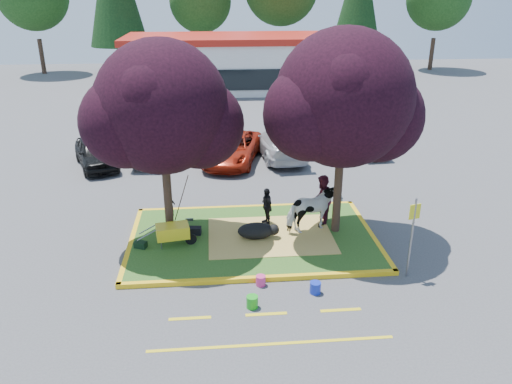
{
  "coord_description": "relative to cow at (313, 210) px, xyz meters",
  "views": [
    {
      "loc": [
        -1.26,
        -15.08,
        7.95
      ],
      "look_at": [
        0.15,
        0.5,
        1.57
      ],
      "focal_mm": 35.0,
      "sensor_mm": 36.0,
      "label": 1
    }
  ],
  "objects": [
    {
      "name": "fire_lane_stripe_c",
      "position": [
        -0.09,
        -4.41,
        -0.94
      ],
      "size": [
        1.1,
        0.12,
        0.01
      ],
      "primitive_type": "cube",
      "color": "yellow",
      "rests_on": "ground"
    },
    {
      "name": "bucket_blue",
      "position": [
        -0.61,
        -3.54,
        -0.77
      ],
      "size": [
        0.36,
        0.36,
        0.34
      ],
      "primitive_type": "cylinder",
      "rotation": [
        0.0,
        0.0,
        0.15
      ],
      "color": "#162CB4",
      "rests_on": "ground"
    },
    {
      "name": "ground",
      "position": [
        -2.09,
        -0.21,
        -0.94
      ],
      "size": [
        90.0,
        90.0,
        0.0
      ],
      "primitive_type": "plane",
      "color": "#424244",
      "rests_on": "ground"
    },
    {
      "name": "fire_lane_stripe_a",
      "position": [
        -4.09,
        -4.41,
        -0.94
      ],
      "size": [
        1.1,
        0.12,
        0.01
      ],
      "primitive_type": "cube",
      "color": "yellow",
      "rests_on": "ground"
    },
    {
      "name": "visitor_a",
      "position": [
        0.42,
        0.61,
        0.11
      ],
      "size": [
        0.92,
        1.04,
        1.8
      ],
      "primitive_type": "imported",
      "rotation": [
        0.0,
        0.0,
        -1.89
      ],
      "color": "#4E1625",
      "rests_on": "median_island"
    },
    {
      "name": "curb_far",
      "position": [
        -2.09,
        2.37,
        -0.87
      ],
      "size": [
        8.3,
        0.16,
        0.15
      ],
      "primitive_type": "cube",
      "color": "yellow",
      "rests_on": "ground"
    },
    {
      "name": "fire_lane_long",
      "position": [
        -2.09,
        -5.61,
        -0.94
      ],
      "size": [
        6.0,
        0.1,
        0.01
      ],
      "primitive_type": "cube",
      "color": "yellow",
      "rests_on": "ground"
    },
    {
      "name": "car_grey",
      "position": [
        4.64,
        9.13,
        -0.32
      ],
      "size": [
        1.63,
        3.87,
        1.24
      ],
      "primitive_type": "imported",
      "rotation": [
        0.0,
        0.0,
        0.09
      ],
      "color": "slate",
      "rests_on": "ground"
    },
    {
      "name": "car_black",
      "position": [
        -8.94,
        8.09,
        -0.25
      ],
      "size": [
        2.97,
        4.39,
        1.39
      ],
      "primitive_type": "imported",
      "rotation": [
        0.0,
        0.0,
        0.36
      ],
      "color": "black",
      "rests_on": "ground"
    },
    {
      "name": "tree_purple_right",
      "position": [
        0.83,
        -0.03,
        3.62
      ],
      "size": [
        5.3,
        4.4,
        6.82
      ],
      "color": "black",
      "rests_on": "median_island"
    },
    {
      "name": "bucket_green",
      "position": [
        -2.44,
        -4.06,
        -0.77
      ],
      "size": [
        0.33,
        0.33,
        0.34
      ],
      "primitive_type": "cylinder",
      "rotation": [
        0.0,
        0.0,
        -0.04
      ],
      "color": "#18A01A",
      "rests_on": "ground"
    },
    {
      "name": "curb_near",
      "position": [
        -2.09,
        -2.79,
        -0.87
      ],
      "size": [
        8.3,
        0.16,
        0.15
      ],
      "primitive_type": "cube",
      "color": "yellow",
      "rests_on": "ground"
    },
    {
      "name": "retail_building",
      "position": [
        -0.09,
        27.77,
        1.31
      ],
      "size": [
        20.4,
        8.4,
        4.4
      ],
      "color": "silver",
      "rests_on": "ground"
    },
    {
      "name": "gear_bag_green",
      "position": [
        -5.79,
        -0.67,
        -0.69
      ],
      "size": [
        0.45,
        0.37,
        0.21
      ],
      "primitive_type": "cube",
      "rotation": [
        0.0,
        0.0,
        -0.39
      ],
      "color": "black",
      "rests_on": "median_island"
    },
    {
      "name": "gear_bag_dark",
      "position": [
        -4.09,
        0.14,
        -0.66
      ],
      "size": [
        0.52,
        0.32,
        0.25
      ],
      "primitive_type": "cube",
      "rotation": [
        0.0,
        0.0,
        -0.1
      ],
      "color": "black",
      "rests_on": "median_island"
    },
    {
      "name": "car_silver",
      "position": [
        -6.29,
        9.17,
        -0.16
      ],
      "size": [
        1.94,
        4.84,
        1.57
      ],
      "primitive_type": "imported",
      "rotation": [
        0.0,
        0.0,
        3.08
      ],
      "color": "#ACADB4",
      "rests_on": "ground"
    },
    {
      "name": "fire_lane_stripe_b",
      "position": [
        -2.09,
        -4.41,
        -0.94
      ],
      "size": [
        1.1,
        0.12,
        0.01
      ],
      "primitive_type": "cube",
      "color": "yellow",
      "rests_on": "ground"
    },
    {
      "name": "tree_purple_left",
      "position": [
        -4.87,
        0.17,
        3.42
      ],
      "size": [
        5.06,
        4.2,
        6.51
      ],
      "color": "black",
      "rests_on": "median_island"
    },
    {
      "name": "cow",
      "position": [
        0.0,
        0.0,
        0.0
      ],
      "size": [
        2.05,
        1.49,
        1.58
      ],
      "primitive_type": "imported",
      "rotation": [
        0.0,
        0.0,
        1.95
      ],
      "color": "white",
      "rests_on": "median_island"
    },
    {
      "name": "wheelbarrow",
      "position": [
        -4.73,
        -0.6,
        -0.3
      ],
      "size": [
        1.89,
        0.8,
        0.71
      ],
      "rotation": [
        0.0,
        0.0,
        0.17
      ],
      "color": "black",
      "rests_on": "median_island"
    },
    {
      "name": "handler",
      "position": [
        -4.91,
        0.84,
        -0.04
      ],
      "size": [
        0.44,
        0.6,
        1.51
      ],
      "primitive_type": "imported",
      "rotation": [
        0.0,
        0.0,
        1.72
      ],
      "color": "black",
      "rests_on": "median_island"
    },
    {
      "name": "curb_right",
      "position": [
        1.99,
        -0.21,
        -0.87
      ],
      "size": [
        0.16,
        5.3,
        0.15
      ],
      "primitive_type": "cube",
      "color": "yellow",
      "rests_on": "ground"
    },
    {
      "name": "sign_post",
      "position": [
        2.29,
        -2.91,
        0.61
      ],
      "size": [
        0.35,
        0.12,
        2.51
      ],
      "rotation": [
        0.0,
        0.0,
        0.26
      ],
      "color": "slate",
      "rests_on": "ground"
    },
    {
      "name": "bucket_pink",
      "position": [
        -2.1,
        -3.01,
        -0.79
      ],
      "size": [
        0.3,
        0.3,
        0.3
      ],
      "primitive_type": "cylinder",
      "rotation": [
        0.0,
        0.0,
        0.05
      ],
      "color": "#DA3079",
      "rests_on": "ground"
    },
    {
      "name": "car_red",
      "position": [
        -2.39,
        8.18,
        -0.24
      ],
      "size": [
        3.53,
        5.44,
        1.39
      ],
      "primitive_type": "imported",
      "rotation": [
        0.0,
        0.0,
        -0.26
      ],
      "color": "#9E1F0D",
      "rests_on": "ground"
    },
    {
      "name": "visitor_b",
      "position": [
        -1.52,
        0.76,
        -0.12
      ],
      "size": [
        0.52,
        0.85,
        1.35
      ],
      "primitive_type": "imported",
      "rotation": [
        0.0,
        0.0,
        -1.32
      ],
      "color": "black",
      "rests_on": "median_island"
    },
    {
      "name": "straw_bedding",
      "position": [
        -1.49,
        -0.21,
        -0.79
      ],
      "size": [
        4.2,
        3.0,
        0.01
      ],
      "primitive_type": "cube",
      "color": "#E3C35D",
      "rests_on": "median_island"
    },
    {
      "name": "median_island",
      "position": [
        -2.09,
        -0.21,
        -0.87
      ],
      "size": [
        8.0,
        5.0,
        0.15
      ],
      "primitive_type": "cube",
      "color": "#265119",
      "rests_on": "ground"
    },
    {
      "name": "car_white",
      "position": [
        0.03,
        8.74,
        -0.21
      ],
      "size": [
        2.47,
        5.2,
        1.46
      ],
      "primitive_type": "imported",
      "rotation": [
        0.0,
        0.0,
        3.23
      ],
      "color": "silver",
      "rests_on": "ground"
    },
    {
      "name": "calf",
      "position": [
        -2.0,
        -0.34,
        -0.52
      ],
      "size": [
        1.33,
        0.89,
        0.54
      ],
      "primitive_type": "ellipsoid",
      "rotation": [
        0.0,
        0.0,
        -0.16
      ],
      "color": "black",
      "rests_on": "median_island"
    },
    {
      "name": "curb_left",
      "position": [
        -6.17,
        -0.21,
        -0.87
      ],
      "size": [
        0.16,
        5.3,
        0.15
      ],
      "primitive_type": "cube",
      "color": "yellow",
      "rests_on": "ground"
    }
  ]
}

